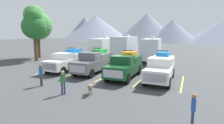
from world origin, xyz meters
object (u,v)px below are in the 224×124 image
(person_c, at_px, (63,81))
(dog, at_px, (90,87))
(camper_trailer_b, at_px, (125,47))
(camper_trailer_c, at_px, (151,49))
(pickup_truck_b, at_px, (94,61))
(person_a, at_px, (41,74))
(person_b, at_px, (193,108))
(camper_trailer_a, at_px, (103,48))
(pickup_truck_a, at_px, (68,60))
(pickup_truck_c, at_px, (125,65))
(pickup_truck_d, at_px, (161,67))

(person_c, relative_size, dog, 2.02)
(camper_trailer_b, distance_m, camper_trailer_c, 4.02)
(pickup_truck_b, xyz_separation_m, dog, (3.23, -6.15, -0.68))
(person_a, xyz_separation_m, person_b, (10.83, -2.08, -0.09))
(camper_trailer_a, height_order, person_a, camper_trailer_a)
(person_c, bearing_deg, person_b, -8.49)
(pickup_truck_b, xyz_separation_m, camper_trailer_a, (-3.39, 8.99, 0.74))
(pickup_truck_a, relative_size, camper_trailer_c, 0.75)
(camper_trailer_a, bearing_deg, camper_trailer_b, 10.74)
(person_c, bearing_deg, pickup_truck_b, 102.58)
(person_c, bearing_deg, person_a, 162.76)
(pickup_truck_a, bearing_deg, pickup_truck_b, 2.94)
(dog, bearing_deg, pickup_truck_c, 85.25)
(pickup_truck_d, distance_m, person_a, 9.99)
(camper_trailer_b, height_order, camper_trailer_c, camper_trailer_b)
(pickup_truck_b, relative_size, camper_trailer_a, 0.74)
(camper_trailer_a, height_order, person_c, camper_trailer_a)
(pickup_truck_b, xyz_separation_m, camper_trailer_b, (0.04, 9.64, 0.90))
(pickup_truck_b, bearing_deg, dog, -62.29)
(pickup_truck_a, distance_m, camper_trailer_b, 10.39)
(pickup_truck_b, height_order, pickup_truck_d, pickup_truck_d)
(pickup_truck_c, distance_m, camper_trailer_c, 10.21)
(pickup_truck_a, bearing_deg, person_b, -31.57)
(person_b, bearing_deg, pickup_truck_c, 127.76)
(camper_trailer_b, xyz_separation_m, person_b, (9.44, -17.64, -1.20))
(person_b, height_order, person_c, person_c)
(pickup_truck_a, bearing_deg, person_a, -71.65)
(pickup_truck_a, height_order, camper_trailer_a, camper_trailer_a)
(pickup_truck_a, distance_m, pickup_truck_b, 3.26)
(camper_trailer_c, xyz_separation_m, dog, (-0.83, -15.80, -1.42))
(pickup_truck_a, xyz_separation_m, pickup_truck_b, (3.26, 0.17, 0.05))
(person_a, relative_size, dog, 2.08)
(pickup_truck_c, bearing_deg, pickup_truck_d, 3.34)
(pickup_truck_c, bearing_deg, camper_trailer_c, 87.96)
(pickup_truck_c, xyz_separation_m, person_b, (5.78, -7.47, -0.27))
(pickup_truck_d, height_order, person_a, pickup_truck_d)
(camper_trailer_a, distance_m, dog, 16.59)
(pickup_truck_c, bearing_deg, camper_trailer_a, 126.68)
(camper_trailer_c, xyz_separation_m, person_a, (-5.41, -15.56, -0.96))
(camper_trailer_b, height_order, person_b, camper_trailer_b)
(camper_trailer_a, xyz_separation_m, person_a, (2.04, -14.91, -0.96))
(pickup_truck_a, xyz_separation_m, person_a, (1.91, -5.75, -0.16))
(camper_trailer_c, xyz_separation_m, person_b, (5.42, -17.64, -1.05))
(dog, bearing_deg, pickup_truck_a, 137.31)
(pickup_truck_b, distance_m, camper_trailer_a, 9.64)
(camper_trailer_b, bearing_deg, dog, -78.59)
(pickup_truck_b, bearing_deg, camper_trailer_c, 67.17)
(pickup_truck_c, bearing_deg, person_a, -133.15)
(pickup_truck_b, relative_size, camper_trailer_c, 0.78)
(pickup_truck_a, xyz_separation_m, pickup_truck_c, (6.96, -0.36, 0.02))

